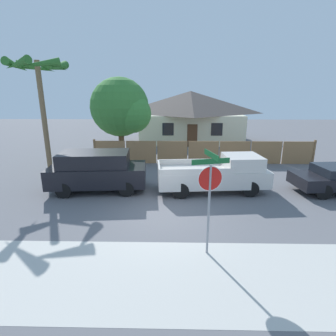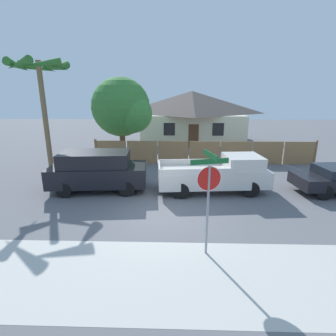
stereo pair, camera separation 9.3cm
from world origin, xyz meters
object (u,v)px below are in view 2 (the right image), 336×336
Objects in this scene: orange_pickup at (217,174)px; stop_sign at (209,186)px; red_suv at (98,170)px; house at (192,115)px; oak_tree at (124,109)px; palm_tree at (40,76)px.

orange_pickup is 1.73× the size of stop_sign.
red_suv is 1.53× the size of stop_sign.
oak_tree is (-5.27, -8.00, 1.06)m from house.
house reaches higher than stop_sign.
red_suv is at bearing -90.64° from oak_tree.
house reaches higher than orange_pickup.
palm_tree is (-3.68, -4.00, 1.93)m from oak_tree.
stop_sign is at bearing -68.77° from oak_tree.
stop_sign reaches higher than orange_pickup.
red_suv is (-0.07, -6.70, -2.55)m from oak_tree.
palm_tree is at bearing -132.59° from oak_tree.
stop_sign reaches higher than red_suv.
stop_sign is (8.29, -7.87, -3.40)m from palm_tree.
house reaches higher than red_suv.
palm_tree is 1.20× the size of orange_pickup.
orange_pickup is at bearing -15.92° from palm_tree.
orange_pickup is (5.78, 0.02, -0.17)m from red_suv.
oak_tree reaches higher than orange_pickup.
stop_sign is at bearing -52.81° from red_suv.
oak_tree is at bearing 47.41° from palm_tree.
red_suv is at bearing 175.26° from orange_pickup.
stop_sign is at bearing -91.89° from house.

